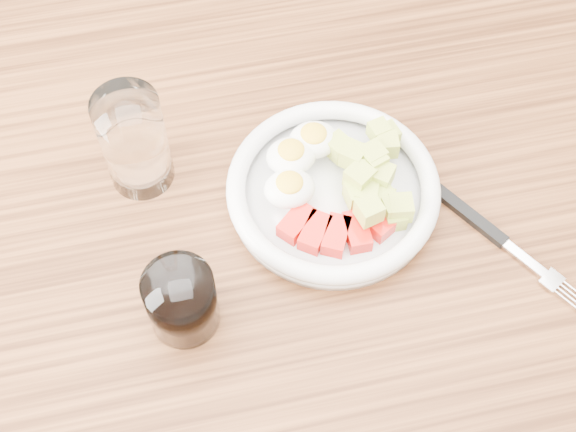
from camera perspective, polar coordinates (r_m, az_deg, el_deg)
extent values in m
plane|color=brown|center=(1.59, 0.44, -14.99)|extent=(4.00, 4.00, 0.00)
cube|color=brown|center=(0.89, 0.76, -2.05)|extent=(1.50, 0.90, 0.04)
cylinder|color=white|center=(0.89, 3.18, 1.43)|extent=(0.23, 0.23, 0.01)
torus|color=white|center=(0.88, 3.24, 2.02)|extent=(0.24, 0.24, 0.02)
cube|color=red|center=(0.86, 0.63, -0.48)|extent=(0.05, 0.05, 0.02)
cube|color=red|center=(0.85, 1.93, -1.18)|extent=(0.04, 0.05, 0.02)
cube|color=red|center=(0.85, 3.45, -1.40)|extent=(0.04, 0.05, 0.02)
cube|color=red|center=(0.85, 4.92, -1.11)|extent=(0.02, 0.04, 0.02)
cube|color=red|center=(0.86, 6.12, -0.37)|extent=(0.04, 0.05, 0.02)
cube|color=red|center=(0.87, 6.88, 0.71)|extent=(0.05, 0.05, 0.02)
ellipsoid|color=white|center=(0.89, 0.22, 4.27)|extent=(0.06, 0.05, 0.03)
ellipsoid|color=yellow|center=(0.88, 0.22, 4.73)|extent=(0.03, 0.03, 0.01)
ellipsoid|color=white|center=(0.90, 1.82, 5.43)|extent=(0.06, 0.05, 0.03)
ellipsoid|color=yellow|center=(0.89, 1.84, 5.89)|extent=(0.03, 0.03, 0.01)
ellipsoid|color=white|center=(0.86, 0.11, 1.96)|extent=(0.06, 0.05, 0.03)
ellipsoid|color=yellow|center=(0.85, 0.11, 2.40)|extent=(0.03, 0.03, 0.01)
cube|color=#C8CE4F|center=(0.86, 5.10, 2.74)|extent=(0.04, 0.04, 0.03)
cube|color=#C8CE4F|center=(0.87, 6.20, 3.88)|extent=(0.03, 0.03, 0.02)
cube|color=#C8CE4F|center=(0.88, 4.94, 2.63)|extent=(0.03, 0.03, 0.02)
cube|color=#C8CE4F|center=(0.89, 5.55, 4.09)|extent=(0.03, 0.03, 0.02)
cube|color=#C8CE4F|center=(0.92, 7.07, 5.71)|extent=(0.03, 0.03, 0.02)
cube|color=#C8CE4F|center=(0.87, 7.61, -0.13)|extent=(0.02, 0.02, 0.02)
cube|color=#C8CE4F|center=(0.90, 3.57, 4.93)|extent=(0.03, 0.03, 0.02)
cube|color=#C8CE4F|center=(0.90, 6.47, 6.03)|extent=(0.02, 0.02, 0.02)
cube|color=#C8CE4F|center=(0.87, 5.56, 1.53)|extent=(0.03, 0.03, 0.03)
cube|color=#C8CE4F|center=(0.87, 6.59, 2.83)|extent=(0.04, 0.04, 0.03)
cube|color=#C8CE4F|center=(0.87, 5.45, 3.05)|extent=(0.03, 0.03, 0.02)
cube|color=#C8CE4F|center=(0.86, 8.00, 0.57)|extent=(0.03, 0.03, 0.02)
cube|color=#C8CE4F|center=(0.87, 6.71, 1.30)|extent=(0.03, 0.03, 0.02)
cube|color=#C8CE4F|center=(0.89, 6.23, 2.42)|extent=(0.03, 0.03, 0.02)
cube|color=#C8CE4F|center=(0.88, 6.83, 1.19)|extent=(0.03, 0.03, 0.02)
cube|color=#C8CE4F|center=(0.89, 7.05, 5.05)|extent=(0.03, 0.03, 0.02)
cube|color=#C8CE4F|center=(0.88, 6.05, 4.28)|extent=(0.03, 0.03, 0.02)
cube|color=#C8CE4F|center=(0.84, 5.79, 0.39)|extent=(0.03, 0.03, 0.02)
cube|color=#C8CE4F|center=(0.87, 4.97, 1.57)|extent=(0.03, 0.03, 0.03)
cube|color=#C8CE4F|center=(0.88, 4.65, 4.30)|extent=(0.03, 0.03, 0.02)
cube|color=#C8CE4F|center=(0.86, 7.47, 0.58)|extent=(0.02, 0.02, 0.02)
cube|color=black|center=(0.91, 12.77, 0.06)|extent=(0.06, 0.09, 0.01)
cube|color=silver|center=(0.89, 16.59, -3.03)|extent=(0.04, 0.05, 0.00)
cube|color=silver|center=(0.89, 18.25, -4.36)|extent=(0.03, 0.03, 0.00)
cylinder|color=silver|center=(0.88, 19.33, -5.78)|extent=(0.02, 0.03, 0.00)
cylinder|color=silver|center=(0.89, 19.52, -5.56)|extent=(0.02, 0.03, 0.00)
cylinder|color=silver|center=(0.89, 19.71, -5.34)|extent=(0.02, 0.03, 0.00)
cylinder|color=white|center=(0.88, -10.89, 5.24)|extent=(0.07, 0.07, 0.13)
cylinder|color=white|center=(0.80, -7.58, -6.01)|extent=(0.07, 0.07, 0.08)
cylinder|color=black|center=(0.80, -7.56, -6.07)|extent=(0.06, 0.06, 0.07)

